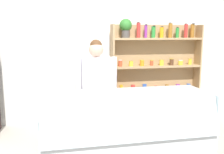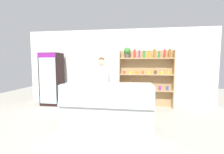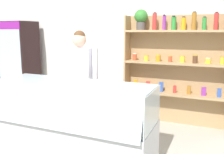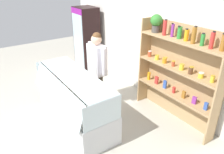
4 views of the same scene
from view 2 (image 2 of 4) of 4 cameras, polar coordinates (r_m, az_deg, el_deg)
The scene contains 6 objects.
ground_plane at distance 3.83m, azimuth -1.00°, elevation -17.59°, with size 12.00×12.00×0.00m, color #B7B2A3.
back_wall at distance 5.49m, azimuth 2.17°, elevation 3.78°, with size 6.80×0.10×2.70m, color white.
drinks_fridge at distance 5.79m, azimuth -21.92°, elevation -0.72°, with size 0.68×0.57×1.85m.
shelving_unit at distance 5.20m, azimuth 12.25°, elevation 1.13°, with size 1.80×0.29×2.02m.
deli_display_case at distance 3.70m, azimuth -1.91°, elevation -13.23°, with size 2.13×0.80×1.01m.
shop_clerk at distance 4.29m, azimuth -4.03°, elevation -1.48°, with size 0.63×0.25×1.66m.
Camera 2 is at (0.55, -3.49, 1.47)m, focal length 24.00 mm.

